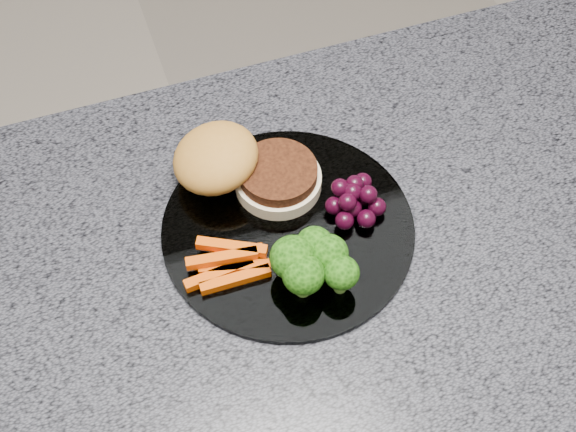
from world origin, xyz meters
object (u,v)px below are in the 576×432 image
object	(u,v)px
island_cabinet	(332,429)
burger	(238,168)
grape_bunch	(355,199)
plate	(288,229)

from	to	relation	value
island_cabinet	burger	world-z (taller)	burger
island_cabinet	grape_bunch	xyz separation A→B (m)	(0.02, 0.06, 0.49)
island_cabinet	burger	size ratio (longest dim) A/B	7.03
plate	burger	world-z (taller)	burger
island_cabinet	burger	bearing A→B (deg)	120.22
burger	grape_bunch	world-z (taller)	burger
plate	burger	bearing A→B (deg)	111.47
island_cabinet	plate	bearing A→B (deg)	129.39
burger	grape_bunch	xyz separation A→B (m)	(0.10, -0.07, -0.01)
plate	burger	xyz separation A→B (m)	(-0.03, 0.07, 0.02)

